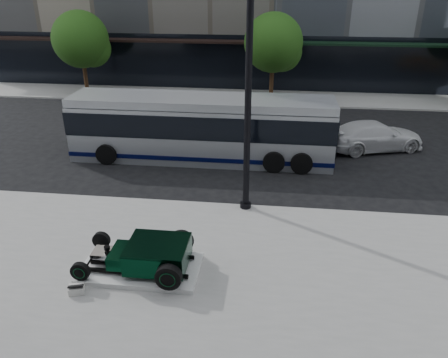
# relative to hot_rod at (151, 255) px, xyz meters

# --- Properties ---
(ground) EXTENTS (120.00, 120.00, 0.00)m
(ground) POSITION_rel_hot_rod_xyz_m (2.00, 6.36, -0.70)
(ground) COLOR black
(ground) RESTS_ON ground
(sidewalk_far) EXTENTS (70.00, 4.00, 0.12)m
(sidewalk_far) POSITION_rel_hot_rod_xyz_m (2.00, 20.36, -0.64)
(sidewalk_far) COLOR gray
(sidewalk_far) RESTS_ON ground
(street_trees) EXTENTS (29.80, 3.80, 5.70)m
(street_trees) POSITION_rel_hot_rod_xyz_m (3.14, 19.43, 3.07)
(street_trees) COLOR black
(street_trees) RESTS_ON sidewalk_far
(display_plinth) EXTENTS (3.40, 1.80, 0.15)m
(display_plinth) POSITION_rel_hot_rod_xyz_m (-0.33, -0.00, -0.50)
(display_plinth) COLOR silver
(display_plinth) RESTS_ON sidewalk_near
(hot_rod) EXTENTS (3.22, 2.00, 0.81)m
(hot_rod) POSITION_rel_hot_rod_xyz_m (0.00, 0.00, 0.00)
(hot_rod) COLOR black
(hot_rod) RESTS_ON display_plinth
(info_plaque) EXTENTS (0.47, 0.40, 0.31)m
(info_plaque) POSITION_rel_hot_rod_xyz_m (-1.77, -1.16, -0.45)
(info_plaque) COLOR silver
(info_plaque) RESTS_ON sidewalk_near
(lamppost) EXTENTS (0.41, 0.41, 7.46)m
(lamppost) POSITION_rel_hot_rod_xyz_m (2.41, 4.16, 2.87)
(lamppost) COLOR black
(lamppost) RESTS_ON sidewalk_near
(transit_bus) EXTENTS (12.12, 2.88, 2.92)m
(transit_bus) POSITION_rel_hot_rod_xyz_m (-0.00, 9.02, 0.79)
(transit_bus) COLOR #A1A5AA
(transit_bus) RESTS_ON ground
(white_sedan) EXTENTS (5.20, 3.39, 1.40)m
(white_sedan) POSITION_rel_hot_rod_xyz_m (8.28, 11.12, 0.00)
(white_sedan) COLOR silver
(white_sedan) RESTS_ON ground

